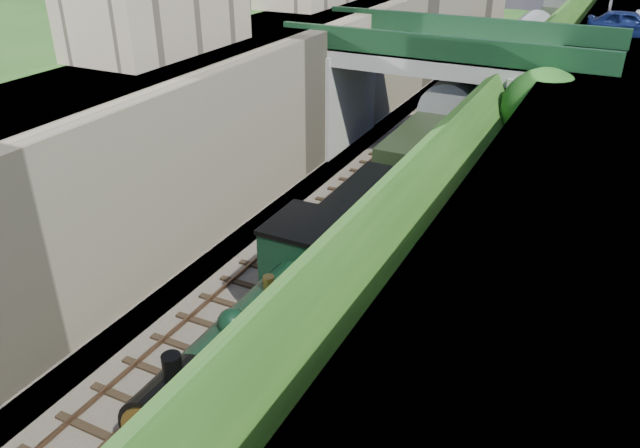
{
  "coord_description": "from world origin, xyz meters",
  "views": [
    {
      "loc": [
        8.88,
        -7.44,
        12.78
      ],
      "look_at": [
        0.0,
        10.23,
        2.45
      ],
      "focal_mm": 35.0,
      "sensor_mm": 36.0,
      "label": 1
    }
  ],
  "objects_px": {
    "tender": "(368,232)",
    "road_bridge": "(456,89)",
    "car_blue": "(628,24)",
    "tree": "(545,113)",
    "locomotive": "(268,333)"
  },
  "relations": [
    {
      "from": "tender",
      "to": "tree",
      "type": "bearing_deg",
      "value": 59.7
    },
    {
      "from": "locomotive",
      "to": "tender",
      "type": "xyz_separation_m",
      "value": [
        -0.0,
        7.36,
        -0.27
      ]
    },
    {
      "from": "tree",
      "to": "car_blue",
      "type": "bearing_deg",
      "value": 77.64
    },
    {
      "from": "road_bridge",
      "to": "tree",
      "type": "distance_m",
      "value": 6.41
    },
    {
      "from": "car_blue",
      "to": "locomotive",
      "type": "xyz_separation_m",
      "value": [
        -6.94,
        -25.59,
        -5.06
      ]
    },
    {
      "from": "locomotive",
      "to": "road_bridge",
      "type": "bearing_deg",
      "value": 90.75
    },
    {
      "from": "tree",
      "to": "car_blue",
      "type": "relative_size",
      "value": 1.61
    },
    {
      "from": "tree",
      "to": "road_bridge",
      "type": "bearing_deg",
      "value": 141.09
    },
    {
      "from": "road_bridge",
      "to": "locomotive",
      "type": "xyz_separation_m",
      "value": [
        0.26,
        -19.44,
        -2.18
      ]
    },
    {
      "from": "tender",
      "to": "road_bridge",
      "type": "bearing_deg",
      "value": 91.21
    },
    {
      "from": "tree",
      "to": "tender",
      "type": "height_order",
      "value": "tree"
    },
    {
      "from": "car_blue",
      "to": "tender",
      "type": "distance_m",
      "value": 20.22
    },
    {
      "from": "car_blue",
      "to": "tender",
      "type": "relative_size",
      "value": 0.68
    },
    {
      "from": "car_blue",
      "to": "locomotive",
      "type": "height_order",
      "value": "car_blue"
    },
    {
      "from": "locomotive",
      "to": "tree",
      "type": "bearing_deg",
      "value": 73.01
    }
  ]
}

